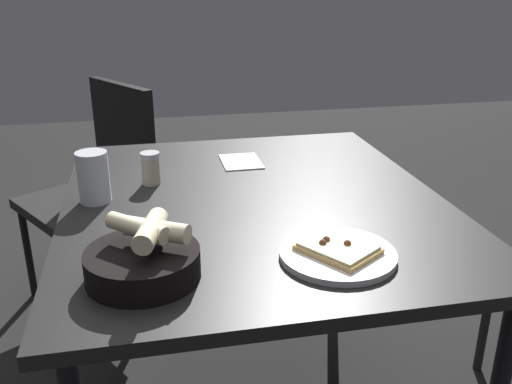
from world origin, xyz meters
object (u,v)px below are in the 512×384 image
at_px(beer_glass, 94,179).
at_px(chair_far, 102,180).
at_px(pepper_shaker, 151,170).
at_px(bread_basket, 144,259).
at_px(dining_table, 254,219).
at_px(pizza_plate, 338,253).

relative_size(beer_glass, chair_far, 0.15).
xyz_separation_m(pepper_shaker, chair_far, (-0.72, -0.19, -0.28)).
xyz_separation_m(bread_basket, beer_glass, (-0.42, -0.12, 0.02)).
relative_size(dining_table, bread_basket, 5.08).
bearing_deg(bread_basket, pepper_shaker, 176.79).
relative_size(dining_table, pepper_shaker, 12.38).
height_order(pepper_shaker, chair_far, chair_far).
xyz_separation_m(pizza_plate, beer_glass, (-0.42, -0.51, 0.05)).
relative_size(pizza_plate, beer_glass, 1.83).
bearing_deg(pizza_plate, pepper_shaker, -144.92).
bearing_deg(beer_glass, pizza_plate, 50.72).
bearing_deg(beer_glass, dining_table, 81.22).
bearing_deg(dining_table, bread_basket, -38.82).
xyz_separation_m(dining_table, bread_basket, (0.36, -0.29, 0.10)).
xyz_separation_m(dining_table, pizza_plate, (0.36, 0.11, 0.07)).
distance_m(dining_table, pepper_shaker, 0.33).
distance_m(dining_table, chair_far, 1.01).
bearing_deg(pizza_plate, bread_basket, -89.42).
distance_m(dining_table, bread_basket, 0.47).
height_order(dining_table, pepper_shaker, pepper_shaker).
relative_size(bread_basket, chair_far, 0.25).
xyz_separation_m(dining_table, beer_glass, (-0.06, -0.41, 0.12)).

